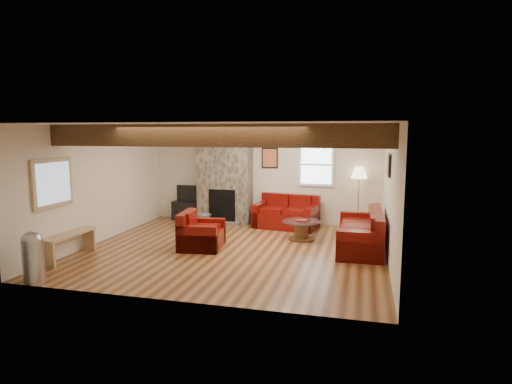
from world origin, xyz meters
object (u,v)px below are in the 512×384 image
floor_lamp (359,176)px  armchair_red (202,230)px  sofa_three (360,230)px  tv_cabinet (192,211)px  coffee_table (301,230)px  loveseat (286,212)px  television (192,193)px

floor_lamp → armchair_red: bearing=-139.8°
sofa_three → tv_cabinet: size_ratio=2.03×
coffee_table → floor_lamp: floor_lamp is taller
loveseat → floor_lamp: 1.98m
coffee_table → television: television is taller
armchair_red → floor_lamp: size_ratio=0.61×
loveseat → television: 2.67m
loveseat → armchair_red: loveseat is taller
sofa_three → loveseat: (-1.81, 1.55, 0.00)m
sofa_three → loveseat: loveseat is taller
coffee_table → armchair_red: bearing=-147.7°
sofa_three → loveseat: size_ratio=1.36×
coffee_table → television: (-3.18, 1.39, 0.52)m
sofa_three → tv_cabinet: (-4.44, 1.85, -0.14)m
armchair_red → television: size_ratio=1.20×
armchair_red → television: 2.91m
floor_lamp → loveseat: bearing=-169.5°
loveseat → tv_cabinet: bearing=-177.5°
armchair_red → television: television is taller
loveseat → floor_lamp: size_ratio=0.99×
tv_cabinet → floor_lamp: size_ratio=0.67×
sofa_three → floor_lamp: 2.08m
sofa_three → armchair_red: sofa_three is taller
armchair_red → coffee_table: 2.23m
armchair_red → floor_lamp: floor_lamp is taller
loveseat → television: (-2.63, 0.30, 0.33)m
sofa_three → coffee_table: bearing=-111.2°
floor_lamp → coffee_table: bearing=-130.2°
loveseat → coffee_table: loveseat is taller
sofa_three → loveseat: bearing=-131.6°
sofa_three → coffee_table: size_ratio=2.42×
sofa_three → loveseat: 2.38m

